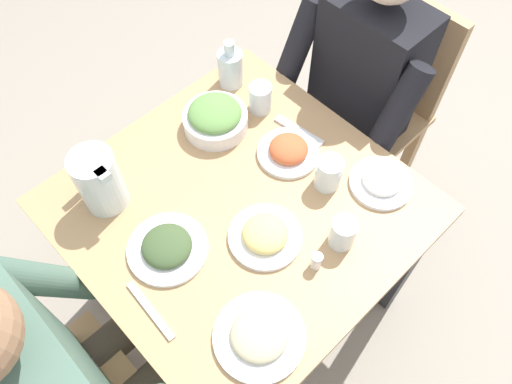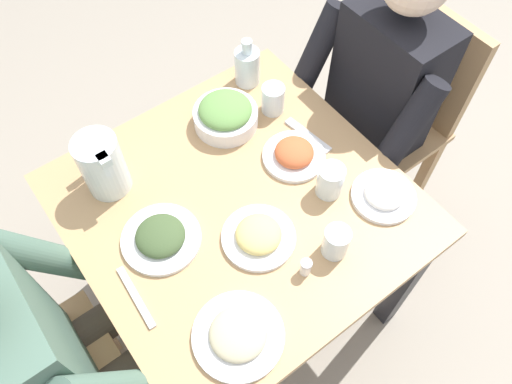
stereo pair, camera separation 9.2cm
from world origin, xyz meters
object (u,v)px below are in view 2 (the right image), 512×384
(salt_shaker, at_px, (306,267))
(water_glass_center, at_px, (330,181))
(salad_bowl, at_px, (226,114))
(water_glass_far_right, at_px, (336,242))
(plate_yoghurt, at_px, (384,195))
(diner_far, at_px, (69,341))
(water_pitcher, at_px, (102,165))
(plate_rice_curry, at_px, (294,154))
(chair_near, at_px, (395,110))
(water_glass_near_right, at_px, (273,99))
(dining_table, at_px, (239,223))
(diner_near, at_px, (361,108))
(plate_beans, at_px, (238,335))
(plate_fries, at_px, (259,236))
(oil_carafe, at_px, (247,68))
(plate_dolmas, at_px, (161,237))

(salt_shaker, bearing_deg, water_glass_center, -54.33)
(salad_bowl, height_order, water_glass_far_right, water_glass_far_right)
(salad_bowl, height_order, plate_yoghurt, salad_bowl)
(diner_far, bearing_deg, plate_yoghurt, -101.38)
(water_pitcher, height_order, plate_rice_curry, water_pitcher)
(chair_near, xyz_separation_m, water_glass_far_right, (-0.35, 0.64, 0.24))
(diner_far, relative_size, salt_shaker, 21.94)
(chair_near, relative_size, diner_far, 0.75)
(plate_yoghurt, height_order, water_glass_far_right, water_glass_far_right)
(water_glass_center, relative_size, water_glass_near_right, 1.08)
(dining_table, xyz_separation_m, plate_yoghurt, (-0.23, -0.33, 0.13))
(diner_far, relative_size, plate_rice_curry, 6.42)
(dining_table, height_order, diner_near, diner_near)
(plate_beans, height_order, water_glass_center, water_glass_center)
(plate_yoghurt, bearing_deg, water_glass_far_right, 100.22)
(dining_table, bearing_deg, plate_fries, 170.09)
(diner_far, xyz_separation_m, oil_carafe, (0.41, -0.85, 0.11))
(plate_rice_curry, bearing_deg, water_glass_near_right, -19.41)
(chair_near, height_order, diner_near, diner_near)
(plate_dolmas, xyz_separation_m, water_glass_center, (-0.15, -0.46, 0.03))
(plate_fries, height_order, salt_shaker, salt_shaker)
(plate_rice_curry, bearing_deg, plate_dolmas, 90.07)
(plate_yoghurt, bearing_deg, plate_beans, 97.73)
(plate_fries, distance_m, plate_rice_curry, 0.29)
(chair_near, height_order, water_glass_center, chair_near)
(diner_far, bearing_deg, water_glass_far_right, -108.05)
(chair_near, distance_m, oil_carafe, 0.60)
(plate_dolmas, distance_m, water_glass_far_right, 0.46)
(water_glass_center, bearing_deg, water_glass_near_right, -10.23)
(dining_table, height_order, chair_near, chair_near)
(diner_far, height_order, plate_fries, diner_far)
(salad_bowl, xyz_separation_m, water_glass_near_right, (-0.04, -0.15, 0.00))
(water_pitcher, height_order, water_glass_center, water_pitcher)
(dining_table, height_order, plate_rice_curry, plate_rice_curry)
(salt_shaker, bearing_deg, water_pitcher, 26.80)
(diner_far, bearing_deg, plate_dolmas, -76.42)
(chair_near, distance_m, plate_rice_curry, 0.58)
(dining_table, bearing_deg, plate_beans, 144.46)
(diner_near, xyz_separation_m, salad_bowl, (0.18, 0.41, 0.09))
(plate_dolmas, relative_size, water_glass_far_right, 2.28)
(chair_near, bearing_deg, plate_dolmas, 92.92)
(salad_bowl, bearing_deg, plate_rice_curry, -159.63)
(dining_table, distance_m, plate_rice_curry, 0.26)
(plate_dolmas, bearing_deg, diner_near, -86.32)
(dining_table, bearing_deg, diner_near, -82.08)
(chair_near, distance_m, water_glass_center, 0.62)
(plate_beans, height_order, plate_yoghurt, same)
(diner_near, bearing_deg, water_glass_far_right, 128.45)
(chair_near, bearing_deg, salt_shaker, 115.16)
(diner_near, xyz_separation_m, salt_shaker, (-0.35, 0.53, 0.08))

